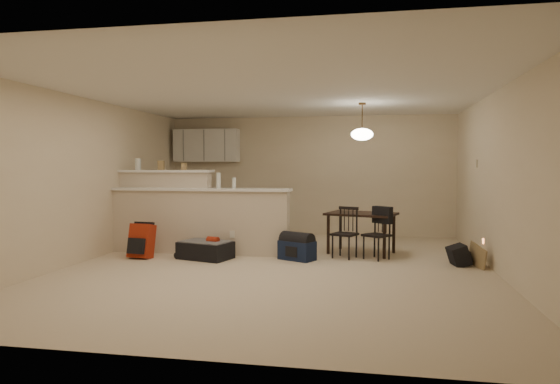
% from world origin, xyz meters
% --- Properties ---
extents(room, '(7.00, 7.02, 2.50)m').
position_xyz_m(room, '(0.00, 0.00, 1.25)').
color(room, beige).
rests_on(room, ground).
extents(breakfast_bar, '(3.08, 0.58, 1.39)m').
position_xyz_m(breakfast_bar, '(-1.76, 0.98, 0.61)').
color(breakfast_bar, beige).
rests_on(breakfast_bar, ground).
extents(upper_cabinets, '(1.40, 0.34, 0.70)m').
position_xyz_m(upper_cabinets, '(-2.20, 3.32, 1.90)').
color(upper_cabinets, white).
rests_on(upper_cabinets, room).
extents(kitchen_counter, '(1.80, 0.60, 0.90)m').
position_xyz_m(kitchen_counter, '(-2.00, 3.19, 0.45)').
color(kitchen_counter, white).
rests_on(kitchen_counter, ground).
extents(thermostat, '(0.02, 0.12, 0.12)m').
position_xyz_m(thermostat, '(2.98, 1.55, 1.50)').
color(thermostat, beige).
rests_on(thermostat, room).
extents(jar, '(0.10, 0.10, 0.20)m').
position_xyz_m(jar, '(-2.70, 1.12, 1.49)').
color(jar, silver).
rests_on(jar, breakfast_bar).
extents(cereal_box, '(0.10, 0.07, 0.16)m').
position_xyz_m(cereal_box, '(-2.27, 1.12, 1.47)').
color(cereal_box, '#977B4E').
rests_on(cereal_box, breakfast_bar).
extents(small_box, '(0.08, 0.06, 0.12)m').
position_xyz_m(small_box, '(-1.86, 1.12, 1.45)').
color(small_box, '#977B4E').
rests_on(small_box, breakfast_bar).
extents(bottle_a, '(0.07, 0.07, 0.26)m').
position_xyz_m(bottle_a, '(-1.17, 0.90, 1.22)').
color(bottle_a, silver).
rests_on(bottle_a, breakfast_bar).
extents(bottle_b, '(0.06, 0.06, 0.18)m').
position_xyz_m(bottle_b, '(-0.91, 0.90, 1.18)').
color(bottle_b, silver).
rests_on(bottle_b, breakfast_bar).
extents(dining_table, '(1.25, 1.01, 0.68)m').
position_xyz_m(dining_table, '(1.15, 1.37, 0.60)').
color(dining_table, black).
rests_on(dining_table, ground).
extents(pendant_lamp, '(0.36, 0.36, 0.62)m').
position_xyz_m(pendant_lamp, '(1.15, 1.37, 1.99)').
color(pendant_lamp, brown).
rests_on(pendant_lamp, room).
extents(dining_chair_near, '(0.46, 0.45, 0.81)m').
position_xyz_m(dining_chair_near, '(0.90, 0.91, 0.40)').
color(dining_chair_near, black).
rests_on(dining_chair_near, ground).
extents(dining_chair_far, '(0.48, 0.48, 0.81)m').
position_xyz_m(dining_chair_far, '(1.40, 0.88, 0.40)').
color(dining_chair_far, black).
rests_on(dining_chair_far, ground).
extents(suitcase, '(0.90, 0.71, 0.27)m').
position_xyz_m(suitcase, '(-1.25, 0.44, 0.13)').
color(suitcase, black).
rests_on(suitcase, ground).
extents(red_backpack, '(0.38, 0.27, 0.54)m').
position_xyz_m(red_backpack, '(-2.27, 0.32, 0.27)').
color(red_backpack, '#A92813').
rests_on(red_backpack, ground).
extents(navy_duffel, '(0.62, 0.51, 0.30)m').
position_xyz_m(navy_duffel, '(0.19, 0.61, 0.15)').
color(navy_duffel, '#121D3A').
rests_on(navy_duffel, ground).
extents(black_daypack, '(0.28, 0.36, 0.29)m').
position_xyz_m(black_daypack, '(2.58, 0.61, 0.14)').
color(black_daypack, black).
rests_on(black_daypack, ground).
extents(cardboard_sheet, '(0.16, 0.41, 0.33)m').
position_xyz_m(cardboard_sheet, '(2.82, 0.49, 0.16)').
color(cardboard_sheet, '#977B4E').
rests_on(cardboard_sheet, ground).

